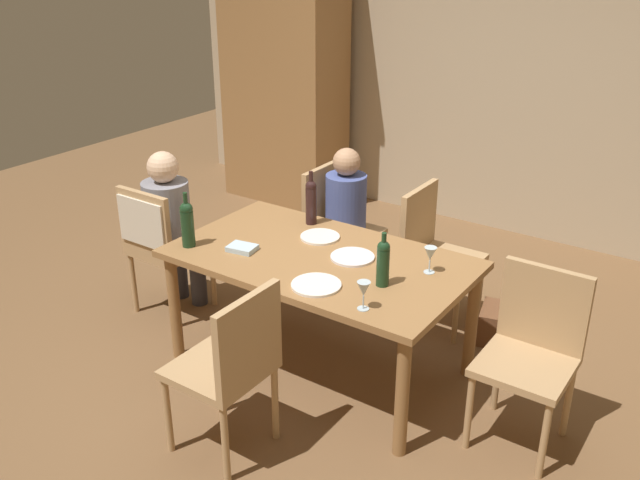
{
  "coord_description": "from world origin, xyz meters",
  "views": [
    {
      "loc": [
        2.02,
        -2.94,
        2.43
      ],
      "look_at": [
        0.0,
        0.0,
        0.83
      ],
      "focal_mm": 39.08,
      "sensor_mm": 36.0,
      "label": 1
    }
  ],
  "objects_px": {
    "chair_right_end": "(533,345)",
    "wine_glass_centre": "(364,290)",
    "wine_bottle_tall_green": "(187,223)",
    "dinner_plate_host": "(320,237)",
    "chair_near": "(232,362)",
    "wine_bottle_short_olive": "(383,262)",
    "dinner_plate_guest_left": "(352,257)",
    "chair_far_left": "(335,221)",
    "dinner_plate_guest_right": "(316,285)",
    "dining_table": "(320,269)",
    "wine_glass_near_left": "(430,255)",
    "wine_bottle_dark_red": "(311,201)",
    "handbag": "(490,323)",
    "person_man_bearded": "(349,212)",
    "chair_left_end": "(155,236)",
    "chair_far_right": "(433,247)",
    "person_woman_host": "(171,220)",
    "armoire_cabinet": "(284,85)"
  },
  "relations": [
    {
      "from": "dining_table",
      "to": "wine_glass_near_left",
      "type": "xyz_separation_m",
      "value": [
        0.6,
        0.16,
        0.19
      ]
    },
    {
      "from": "chair_right_end",
      "to": "wine_glass_centre",
      "type": "xyz_separation_m",
      "value": [
        -0.71,
        -0.46,
        0.3
      ]
    },
    {
      "from": "wine_glass_centre",
      "to": "wine_bottle_dark_red",
      "type": "bearing_deg",
      "value": 138.36
    },
    {
      "from": "chair_left_end",
      "to": "dinner_plate_host",
      "type": "relative_size",
      "value": 3.87
    },
    {
      "from": "person_woman_host",
      "to": "wine_glass_centre",
      "type": "xyz_separation_m",
      "value": [
        1.74,
        -0.4,
        0.18
      ]
    },
    {
      "from": "dinner_plate_guest_left",
      "to": "armoire_cabinet",
      "type": "bearing_deg",
      "value": 134.37
    },
    {
      "from": "wine_bottle_dark_red",
      "to": "dinner_plate_host",
      "type": "bearing_deg",
      "value": -41.61
    },
    {
      "from": "handbag",
      "to": "person_woman_host",
      "type": "bearing_deg",
      "value": -156.65
    },
    {
      "from": "wine_glass_near_left",
      "to": "dinner_plate_guest_left",
      "type": "height_order",
      "value": "wine_glass_near_left"
    },
    {
      "from": "chair_near",
      "to": "chair_right_end",
      "type": "bearing_deg",
      "value": -49.93
    },
    {
      "from": "chair_left_end",
      "to": "chair_far_right",
      "type": "height_order",
      "value": "same"
    },
    {
      "from": "chair_near",
      "to": "wine_bottle_tall_green",
      "type": "xyz_separation_m",
      "value": [
        -0.8,
        0.55,
        0.34
      ]
    },
    {
      "from": "chair_right_end",
      "to": "handbag",
      "type": "xyz_separation_m",
      "value": [
        -0.5,
        0.78,
        -0.42
      ]
    },
    {
      "from": "chair_right_end",
      "to": "handbag",
      "type": "relative_size",
      "value": 3.29
    },
    {
      "from": "chair_left_end",
      "to": "wine_bottle_tall_green",
      "type": "bearing_deg",
      "value": -20.84
    },
    {
      "from": "dinner_plate_host",
      "to": "wine_glass_centre",
      "type": "bearing_deg",
      "value": -41.64
    },
    {
      "from": "wine_bottle_dark_red",
      "to": "wine_glass_near_left",
      "type": "relative_size",
      "value": 2.31
    },
    {
      "from": "chair_far_left",
      "to": "person_man_bearded",
      "type": "distance_m",
      "value": 0.15
    },
    {
      "from": "dinner_plate_host",
      "to": "chair_far_left",
      "type": "bearing_deg",
      "value": 116.1
    },
    {
      "from": "person_man_bearded",
      "to": "wine_glass_near_left",
      "type": "bearing_deg",
      "value": 53.63
    },
    {
      "from": "chair_left_end",
      "to": "chair_right_end",
      "type": "xyz_separation_m",
      "value": [
        2.45,
        0.21,
        -0.06
      ]
    },
    {
      "from": "chair_far_left",
      "to": "wine_bottle_short_olive",
      "type": "xyz_separation_m",
      "value": [
        0.93,
        -0.98,
        0.33
      ]
    },
    {
      "from": "chair_left_end",
      "to": "chair_near",
      "type": "xyz_separation_m",
      "value": [
        1.31,
        -0.75,
        -0.06
      ]
    },
    {
      "from": "wine_bottle_tall_green",
      "to": "dinner_plate_host",
      "type": "relative_size",
      "value": 1.39
    },
    {
      "from": "armoire_cabinet",
      "to": "wine_glass_near_left",
      "type": "distance_m",
      "value": 3.3
    },
    {
      "from": "wine_glass_near_left",
      "to": "handbag",
      "type": "bearing_deg",
      "value": 79.74
    },
    {
      "from": "chair_far_right",
      "to": "dinner_plate_guest_left",
      "type": "bearing_deg",
      "value": -9.14
    },
    {
      "from": "chair_right_end",
      "to": "dinner_plate_host",
      "type": "xyz_separation_m",
      "value": [
        -1.37,
        0.12,
        0.2
      ]
    },
    {
      "from": "wine_glass_centre",
      "to": "dinner_plate_guest_right",
      "type": "xyz_separation_m",
      "value": [
        -0.33,
        0.07,
        -0.1
      ]
    },
    {
      "from": "dining_table",
      "to": "wine_glass_near_left",
      "type": "distance_m",
      "value": 0.65
    },
    {
      "from": "dining_table",
      "to": "wine_bottle_dark_red",
      "type": "height_order",
      "value": "wine_bottle_dark_red"
    },
    {
      "from": "chair_near",
      "to": "chair_far_right",
      "type": "relative_size",
      "value": 1.0
    },
    {
      "from": "chair_near",
      "to": "dinner_plate_guest_right",
      "type": "distance_m",
      "value": 0.6
    },
    {
      "from": "wine_glass_near_left",
      "to": "dinner_plate_host",
      "type": "xyz_separation_m",
      "value": [
        -0.75,
        0.04,
        -0.1
      ]
    },
    {
      "from": "wine_bottle_dark_red",
      "to": "wine_glass_centre",
      "type": "bearing_deg",
      "value": -41.64
    },
    {
      "from": "chair_left_end",
      "to": "handbag",
      "type": "relative_size",
      "value": 3.29
    },
    {
      "from": "chair_far_left",
      "to": "dinner_plate_guest_right",
      "type": "relative_size",
      "value": 3.49
    },
    {
      "from": "wine_bottle_short_olive",
      "to": "dinner_plate_guest_left",
      "type": "distance_m",
      "value": 0.38
    },
    {
      "from": "dinner_plate_host",
      "to": "dinner_plate_guest_left",
      "type": "height_order",
      "value": "same"
    },
    {
      "from": "person_man_bearded",
      "to": "handbag",
      "type": "height_order",
      "value": "person_man_bearded"
    },
    {
      "from": "wine_bottle_tall_green",
      "to": "dinner_plate_guest_left",
      "type": "distance_m",
      "value": 0.98
    },
    {
      "from": "wine_bottle_short_olive",
      "to": "person_woman_host",
      "type": "bearing_deg",
      "value": 175.57
    },
    {
      "from": "chair_far_right",
      "to": "wine_bottle_tall_green",
      "type": "xyz_separation_m",
      "value": [
        -1.01,
        -1.19,
        0.34
      ]
    },
    {
      "from": "dinner_plate_host",
      "to": "person_woman_host",
      "type": "bearing_deg",
      "value": -170.35
    },
    {
      "from": "person_woman_host",
      "to": "chair_far_left",
      "type": "bearing_deg",
      "value": 48.09
    },
    {
      "from": "wine_bottle_dark_red",
      "to": "dinner_plate_guest_right",
      "type": "distance_m",
      "value": 0.86
    },
    {
      "from": "person_woman_host",
      "to": "person_man_bearded",
      "type": "height_order",
      "value": "person_woman_host"
    },
    {
      "from": "wine_bottle_tall_green",
      "to": "dinner_plate_guest_right",
      "type": "xyz_separation_m",
      "value": [
        0.9,
        0.01,
        -0.14
      ]
    },
    {
      "from": "chair_right_end",
      "to": "chair_far_right",
      "type": "xyz_separation_m",
      "value": [
        -0.93,
        0.78,
        0.0
      ]
    },
    {
      "from": "dining_table",
      "to": "person_woman_host",
      "type": "relative_size",
      "value": 1.49
    }
  ]
}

